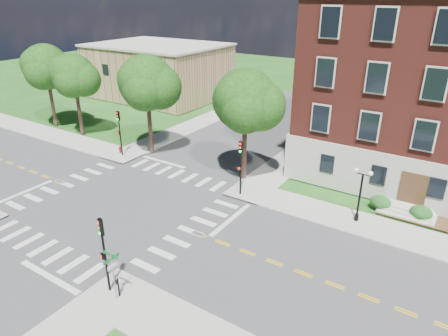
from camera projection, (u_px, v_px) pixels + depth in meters
The scene contains 19 objects.
ground at pixel (121, 205), 32.76m from camera, with size 160.00×160.00×0.00m, color #1B4B15.
road_ew at pixel (121, 205), 32.76m from camera, with size 90.00×12.00×0.01m, color #3D3D3F.
road_ns at pixel (121, 205), 32.76m from camera, with size 12.00×90.00×0.01m, color #3D3D3F.
sidewalk_ne at pixel (362, 180), 36.89m from camera, with size 34.00×34.00×0.12m.
sidewalk_nw at pixel (125, 125), 52.17m from camera, with size 34.00×34.00×0.12m.
crosswalk_east at pixel (191, 231), 29.19m from camera, with size 2.20×10.20×0.02m, color silver, non-canonical shape.
stop_bar_east at pixel (231, 219), 30.69m from camera, with size 0.40×5.50×0.00m, color silver.
secondary_building at pixel (159, 70), 64.97m from camera, with size 20.40×15.40×8.30m.
tree_a at pixel (46, 67), 48.81m from camera, with size 5.53×5.53×10.24m.
tree_b at pixel (74, 76), 45.89m from camera, with size 4.94×4.94×9.53m.
tree_c at pixel (147, 83), 40.09m from camera, with size 5.65×5.65×10.37m.
tree_d at pixel (245, 101), 34.32m from camera, with size 5.53×5.53×10.12m.
traffic_signal_se at pixel (103, 246), 22.03m from camera, with size 0.38×0.46×4.80m.
traffic_signal_ne at pixel (241, 161), 33.05m from camera, with size 0.35×0.39×4.80m.
traffic_signal_nw at pixel (119, 127), 41.20m from camera, with size 0.33×0.37×4.80m.
twin_lamp_west at pixel (360, 192), 29.39m from camera, with size 1.36×0.36×4.23m.
street_sign_pole at pixel (113, 267), 21.73m from camera, with size 1.10×1.10×3.10m.
push_button_post at pixel (118, 287), 22.54m from camera, with size 0.14×0.21×1.20m.
fire_hydrant at pixel (120, 150), 42.93m from camera, with size 0.35×0.35×0.75m.
Camera 1 is at (22.73, -19.47, 16.09)m, focal length 32.00 mm.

